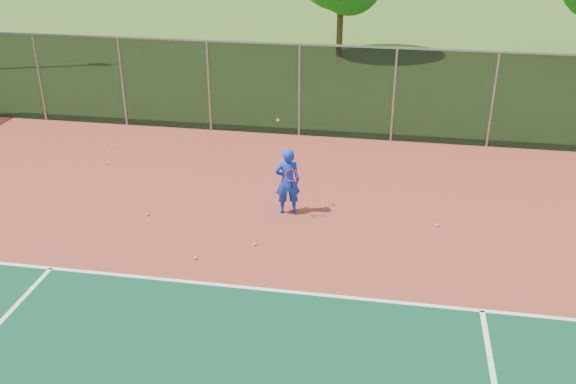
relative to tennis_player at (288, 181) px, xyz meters
The scene contains 9 objects.
court_apron 5.17m from the tennis_player, 61.54° to the right, with size 30.00×20.00×0.02m, color #993A27.
fence_back 6.07m from the tennis_player, 66.27° to the left, with size 30.00×0.06×3.03m.
tennis_player is the anchor object (origin of this frame).
practice_ball_0 3.60m from the tennis_player, 167.05° to the right, with size 0.07×0.07×0.07m, color #BFCD17.
practice_ball_1 7.10m from the tennis_player, 151.63° to the left, with size 0.07×0.07×0.07m, color #BFCD17.
practice_ball_2 2.00m from the tennis_player, 104.61° to the right, with size 0.07×0.07×0.07m, color #BFCD17.
practice_ball_3 3.16m from the tennis_player, 122.01° to the right, with size 0.07×0.07×0.07m, color #BFCD17.
practice_ball_5 3.79m from the tennis_player, ahead, with size 0.07×0.07×0.07m, color #BFCD17.
practice_ball_6 6.22m from the tennis_player, 159.74° to the left, with size 0.07×0.07×0.07m, color #BFCD17.
Camera 1 is at (0.02, -7.69, 7.47)m, focal length 40.00 mm.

